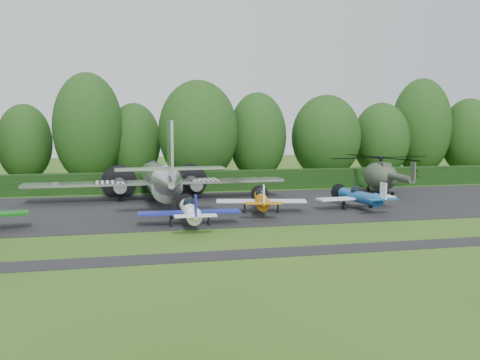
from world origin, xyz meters
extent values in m
plane|color=#2D5417|center=(0.00, 0.00, 0.00)|extent=(160.00, 160.00, 0.00)
cube|color=black|center=(0.00, 10.00, 0.00)|extent=(70.00, 18.00, 0.01)
cube|color=black|center=(0.00, -6.00, 0.00)|extent=(70.00, 2.00, 0.00)
cube|color=black|center=(0.00, 21.00, 0.00)|extent=(90.00, 1.60, 2.00)
cylinder|color=silver|center=(-3.23, 13.77, 1.96)|extent=(2.37, 12.37, 2.37)
cone|color=silver|center=(-3.23, 20.70, 1.96)|extent=(2.37, 1.55, 2.37)
cone|color=silver|center=(-3.23, 6.35, 2.47)|extent=(2.37, 3.09, 2.37)
sphere|color=black|center=(-3.23, 19.71, 2.47)|extent=(1.55, 1.55, 1.55)
cube|color=silver|center=(-3.23, 14.80, 1.65)|extent=(22.68, 2.47, 0.23)
cube|color=white|center=(-7.36, 14.80, 1.77)|extent=(2.68, 2.58, 0.05)
cube|color=white|center=(0.89, 14.80, 1.77)|extent=(2.68, 2.58, 0.05)
cylinder|color=silver|center=(-6.53, 15.42, 1.39)|extent=(1.13, 3.30, 1.13)
cylinder|color=silver|center=(0.07, 15.42, 1.39)|extent=(1.13, 3.30, 1.13)
cylinder|color=black|center=(-6.53, 17.74, 1.39)|extent=(3.30, 0.03, 3.30)
cylinder|color=black|center=(0.07, 17.74, 1.39)|extent=(3.30, 0.03, 3.30)
cube|color=silver|center=(-3.23, 5.52, 3.61)|extent=(7.73, 1.44, 0.14)
cube|color=silver|center=(-3.23, 5.21, 5.05)|extent=(0.19, 2.27, 3.92)
cylinder|color=black|center=(-6.53, 15.01, 0.26)|extent=(0.26, 0.93, 0.93)
cylinder|color=black|center=(0.07, 15.01, 0.26)|extent=(0.26, 0.93, 0.93)
cylinder|color=black|center=(-3.23, 5.11, 0.19)|extent=(0.19, 0.45, 0.45)
cylinder|color=white|center=(-2.09, 2.00, 1.07)|extent=(0.93, 5.34, 0.93)
sphere|color=black|center=(-2.09, 2.58, 1.50)|extent=(0.81, 0.81, 0.81)
cube|color=#182095|center=(-2.09, 2.49, 0.92)|extent=(6.79, 1.26, 0.14)
cube|color=white|center=(-2.09, -1.20, 1.31)|extent=(2.52, 0.68, 0.10)
cube|color=#182095|center=(-2.09, -1.30, 1.94)|extent=(0.10, 0.78, 1.26)
cylinder|color=black|center=(-2.09, 5.44, 1.07)|extent=(1.46, 0.02, 1.46)
cylinder|color=black|center=(-3.36, 2.29, 0.17)|extent=(0.14, 0.43, 0.43)
cylinder|color=black|center=(-0.83, 2.29, 0.17)|extent=(0.14, 0.43, 0.43)
cylinder|color=black|center=(-2.09, 4.52, 0.16)|extent=(0.12, 0.39, 0.39)
cylinder|color=#C4740B|center=(3.83, 5.97, 1.07)|extent=(0.93, 5.35, 0.93)
sphere|color=black|center=(3.83, 6.56, 1.51)|extent=(0.82, 0.82, 0.82)
cube|color=white|center=(3.83, 6.46, 0.92)|extent=(6.81, 1.26, 0.14)
cube|color=#C4740B|center=(3.83, 2.76, 1.31)|extent=(2.53, 0.68, 0.10)
cube|color=white|center=(3.83, 2.67, 1.95)|extent=(0.10, 0.78, 1.26)
cylinder|color=black|center=(3.83, 9.43, 1.07)|extent=(1.46, 0.02, 1.46)
cylinder|color=black|center=(2.57, 6.27, 0.18)|extent=(0.14, 0.43, 0.43)
cylinder|color=black|center=(5.10, 6.27, 0.18)|extent=(0.14, 0.43, 0.43)
cylinder|color=black|center=(3.83, 8.50, 0.16)|extent=(0.12, 0.39, 0.39)
cylinder|color=#174E8F|center=(11.89, 6.11, 1.04)|extent=(0.91, 5.20, 0.91)
sphere|color=black|center=(11.89, 6.68, 1.47)|extent=(0.79, 0.79, 0.79)
cube|color=white|center=(11.89, 6.59, 0.90)|extent=(6.62, 1.23, 0.13)
cube|color=#174E8F|center=(11.89, 2.99, 1.28)|extent=(2.46, 0.66, 0.09)
cube|color=white|center=(11.89, 2.90, 1.89)|extent=(0.09, 0.76, 1.23)
cylinder|color=black|center=(11.89, 9.47, 1.04)|extent=(1.42, 0.02, 1.42)
cylinder|color=black|center=(10.66, 6.40, 0.17)|extent=(0.13, 0.42, 0.42)
cylinder|color=black|center=(13.12, 6.40, 0.17)|extent=(0.13, 0.42, 0.42)
cylinder|color=black|center=(11.89, 8.57, 0.15)|extent=(0.11, 0.38, 0.38)
ellipsoid|color=#3B4535|center=(18.55, 15.55, 1.67)|extent=(2.90, 5.32, 2.78)
cylinder|color=#3B4535|center=(18.55, 11.37, 1.95)|extent=(0.65, 5.58, 0.65)
cube|color=#3B4535|center=(18.55, 8.48, 2.79)|extent=(0.11, 0.84, 1.49)
cylinder|color=black|center=(18.55, 15.55, 3.07)|extent=(0.28, 0.28, 0.74)
cylinder|color=black|center=(18.55, 15.55, 3.49)|extent=(0.65, 0.65, 0.23)
cylinder|color=black|center=(18.55, 15.55, 3.49)|extent=(11.16, 11.16, 0.06)
cube|color=#3B4535|center=(18.55, 14.81, 2.74)|extent=(0.84, 1.86, 0.65)
ellipsoid|color=black|center=(18.55, 17.04, 1.77)|extent=(1.77, 1.77, 1.59)
cylinder|color=black|center=(17.62, 16.30, 0.28)|extent=(0.17, 0.52, 0.52)
cylinder|color=black|center=(19.49, 16.30, 0.28)|extent=(0.17, 0.52, 0.52)
cylinder|color=black|center=(18.55, 12.58, 0.23)|extent=(0.15, 0.45, 0.45)
cylinder|color=#3F3326|center=(27.39, 20.50, 0.65)|extent=(0.13, 0.13, 1.30)
cylinder|color=#3F3326|center=(30.63, 20.50, 0.65)|extent=(0.13, 0.13, 1.30)
cube|color=silver|center=(29.01, 20.50, 1.41)|extent=(3.46, 0.09, 1.08)
cylinder|color=black|center=(26.61, 31.07, 1.56)|extent=(0.70, 0.70, 3.12)
ellipsoid|color=#153711|center=(26.61, 31.07, 4.77)|extent=(7.28, 7.28, 9.54)
cylinder|color=black|center=(-17.39, 34.64, 1.50)|extent=(0.70, 0.70, 3.00)
ellipsoid|color=#153711|center=(-17.39, 34.64, 4.58)|extent=(6.33, 6.33, 9.15)
cylinder|color=black|center=(9.80, 30.09, 1.73)|extent=(0.70, 0.70, 3.46)
ellipsoid|color=#153711|center=(9.80, 30.09, 5.29)|extent=(6.98, 6.98, 10.59)
cylinder|color=black|center=(39.64, 31.27, 1.67)|extent=(0.70, 0.70, 3.34)
ellipsoid|color=#153711|center=(39.64, 31.27, 5.11)|extent=(7.35, 7.35, 10.22)
cylinder|color=black|center=(-4.73, 33.32, 1.52)|extent=(0.70, 0.70, 3.04)
ellipsoid|color=#153711|center=(-4.73, 33.32, 4.65)|extent=(6.38, 6.38, 9.30)
cylinder|color=black|center=(-10.00, 31.68, 2.08)|extent=(0.70, 0.70, 4.15)
ellipsoid|color=#153711|center=(-10.00, 31.68, 6.34)|extent=(7.96, 7.96, 12.69)
cylinder|color=black|center=(18.44, 29.62, 1.69)|extent=(0.70, 0.70, 3.39)
ellipsoid|color=#153711|center=(18.44, 29.62, 5.18)|extent=(8.51, 8.51, 10.35)
cylinder|color=black|center=(33.18, 32.43, 2.10)|extent=(0.70, 0.70, 4.21)
ellipsoid|color=#153711|center=(33.18, 32.43, 6.43)|extent=(7.90, 7.90, 12.85)
cylinder|color=black|center=(2.34, 28.33, 1.93)|extent=(0.70, 0.70, 3.85)
ellipsoid|color=#153711|center=(2.34, 28.33, 5.89)|extent=(9.09, 9.09, 11.78)
camera|label=1|loc=(-6.56, -32.51, 6.76)|focal=40.00mm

